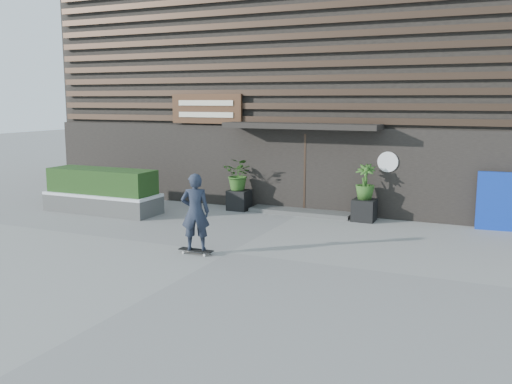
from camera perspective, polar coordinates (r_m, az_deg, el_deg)
The scene contains 12 objects.
ground at distance 12.25m, azimuth -2.74°, elevation -6.17°, with size 80.00×80.00×0.00m, color gray.
entrance_step at distance 16.36m, azimuth 4.59°, elevation -2.01°, with size 3.00×0.80×0.12m, color #454543.
planter_pot_left at distance 16.86m, azimuth -1.73°, elevation -0.82°, with size 0.60×0.60×0.60m, color black.
bamboo_left at distance 16.73m, azimuth -1.74°, elevation 1.81°, with size 0.86×0.75×0.96m, color #2D591E.
planter_pot_right at distance 15.60m, azimuth 10.94°, elevation -1.82°, with size 0.60×0.60×0.60m, color black.
bamboo_right at distance 15.47m, azimuth 11.03°, elevation 1.02°, with size 0.54×0.54×0.96m, color #2D591E.
raised_bed at distance 17.14m, azimuth -15.30°, elevation -1.15°, with size 3.50×1.20×0.50m, color #454643.
snow_layer at distance 17.09m, azimuth -15.34°, elevation -0.19°, with size 3.50×1.20×0.08m, color white.
hedge at distance 17.03m, azimuth -15.40°, elevation 1.10°, with size 3.30×1.00×0.70m, color #1B3914.
blue_tarp at distance 15.42m, azimuth 24.43°, elevation -0.93°, with size 1.59×0.12×1.49m, color #0B2999.
building at distance 21.18m, azimuth 9.72°, elevation 11.16°, with size 18.00×11.00×8.00m.
skateboarder at distance 12.00m, azimuth -6.19°, elevation -2.05°, with size 0.78×0.61×1.75m.
Camera 1 is at (5.37, -10.51, 3.28)m, focal length 39.36 mm.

